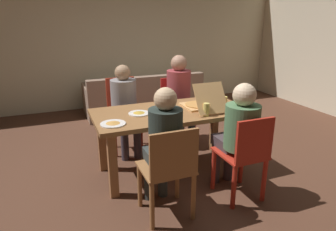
{
  "coord_description": "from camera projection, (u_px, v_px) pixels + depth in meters",
  "views": [
    {
      "loc": [
        -1.25,
        -3.02,
        1.77
      ],
      "look_at": [
        0.0,
        0.1,
        0.66
      ],
      "focal_mm": 31.94,
      "sensor_mm": 36.0,
      "label": 1
    }
  ],
  "objects": [
    {
      "name": "ground_plane",
      "position": [
        171.0,
        169.0,
        3.66
      ],
      "size": [
        20.0,
        20.0,
        0.0
      ],
      "primitive_type": "plane",
      "color": "#553324"
    },
    {
      "name": "back_wall",
      "position": [
        112.0,
        42.0,
        5.98
      ],
      "size": [
        7.39,
        0.12,
        2.62
      ],
      "primitive_type": "cube",
      "color": "beige",
      "rests_on": "ground"
    },
    {
      "name": "dining_table",
      "position": [
        171.0,
        120.0,
        3.46
      ],
      "size": [
        1.77,
        0.86,
        0.76
      ],
      "color": "#906036",
      "rests_on": "ground"
    },
    {
      "name": "chair_0",
      "position": [
        244.0,
        156.0,
        2.93
      ],
      "size": [
        0.42,
        0.45,
        0.9
      ],
      "color": "red",
      "rests_on": "ground"
    },
    {
      "name": "person_0",
      "position": [
        238.0,
        129.0,
        2.98
      ],
      "size": [
        0.34,
        0.53,
        1.19
      ],
      "color": "#413437",
      "rests_on": "ground"
    },
    {
      "name": "chair_1",
      "position": [
        176.0,
        109.0,
        4.42
      ],
      "size": [
        0.4,
        0.45,
        0.93
      ],
      "color": "red",
      "rests_on": "ground"
    },
    {
      "name": "person_1",
      "position": [
        180.0,
        93.0,
        4.22
      ],
      "size": [
        0.34,
        0.49,
        1.28
      ],
      "color": "#36434D",
      "rests_on": "ground"
    },
    {
      "name": "chair_2",
      "position": [
        123.0,
        111.0,
        4.11
      ],
      "size": [
        0.41,
        0.39,
        0.99
      ],
      "color": "#AD2F1C",
      "rests_on": "ground"
    },
    {
      "name": "person_2",
      "position": [
        125.0,
        102.0,
        3.93
      ],
      "size": [
        0.34,
        0.51,
        1.19
      ],
      "color": "#3C333E",
      "rests_on": "ground"
    },
    {
      "name": "chair_3",
      "position": [
        169.0,
        169.0,
        2.63
      ],
      "size": [
        0.46,
        0.43,
        0.9
      ],
      "color": "#9B663A",
      "rests_on": "ground"
    },
    {
      "name": "person_3",
      "position": [
        163.0,
        141.0,
        2.69
      ],
      "size": [
        0.3,
        0.48,
        1.22
      ],
      "color": "#333837",
      "rests_on": "ground"
    },
    {
      "name": "pizza_box_0",
      "position": [
        201.0,
        104.0,
        3.51
      ],
      "size": [
        0.36,
        0.56,
        0.33
      ],
      "color": "tan",
      "rests_on": "dining_table"
    },
    {
      "name": "plate_0",
      "position": [
        113.0,
        123.0,
        2.98
      ],
      "size": [
        0.25,
        0.25,
        0.03
      ],
      "color": "white",
      "rests_on": "dining_table"
    },
    {
      "name": "plate_1",
      "position": [
        163.0,
        107.0,
        3.51
      ],
      "size": [
        0.24,
        0.24,
        0.03
      ],
      "color": "white",
      "rests_on": "dining_table"
    },
    {
      "name": "plate_2",
      "position": [
        139.0,
        113.0,
        3.3
      ],
      "size": [
        0.24,
        0.24,
        0.03
      ],
      "color": "white",
      "rests_on": "dining_table"
    },
    {
      "name": "drinking_glass_0",
      "position": [
        224.0,
        101.0,
        3.62
      ],
      "size": [
        0.07,
        0.07,
        0.11
      ],
      "primitive_type": "cylinder",
      "color": "#DFC95D",
      "rests_on": "dining_table"
    },
    {
      "name": "drinking_glass_1",
      "position": [
        206.0,
        110.0,
        3.22
      ],
      "size": [
        0.07,
        0.07,
        0.14
      ],
      "primitive_type": "cylinder",
      "color": "#DFCD68",
      "rests_on": "dining_table"
    },
    {
      "name": "couch",
      "position": [
        143.0,
        99.0,
        5.81
      ],
      "size": [
        2.18,
        0.91,
        0.76
      ],
      "color": "#907460",
      "rests_on": "ground"
    }
  ]
}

